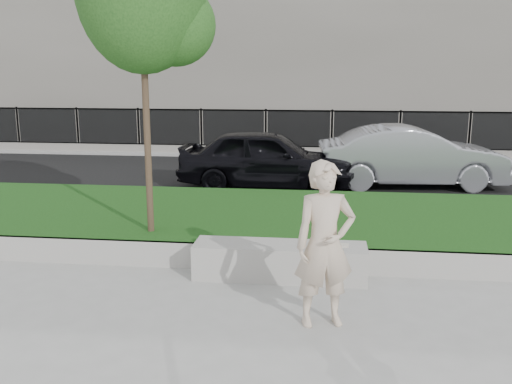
# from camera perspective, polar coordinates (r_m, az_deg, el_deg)

# --- Properties ---
(ground) EXTENTS (90.00, 90.00, 0.00)m
(ground) POSITION_cam_1_polar(r_m,az_deg,el_deg) (7.73, -3.76, -10.40)
(ground) COLOR gray
(ground) RESTS_ON ground
(grass_bank) EXTENTS (34.00, 4.00, 0.40)m
(grass_bank) POSITION_cam_1_polar(r_m,az_deg,el_deg) (10.47, -0.78, -3.06)
(grass_bank) COLOR black
(grass_bank) RESTS_ON ground
(grass_kerb) EXTENTS (34.00, 0.08, 0.40)m
(grass_kerb) POSITION_cam_1_polar(r_m,az_deg,el_deg) (8.62, -2.51, -6.52)
(grass_kerb) COLOR gray
(grass_kerb) RESTS_ON ground
(street) EXTENTS (34.00, 7.00, 0.04)m
(street) POSITION_cam_1_polar(r_m,az_deg,el_deg) (15.84, 1.84, 1.60)
(street) COLOR black
(street) RESTS_ON ground
(far_pavement) EXTENTS (34.00, 3.00, 0.12)m
(far_pavement) POSITION_cam_1_polar(r_m,az_deg,el_deg) (20.26, 2.95, 4.09)
(far_pavement) COLOR gray
(far_pavement) RESTS_ON ground
(iron_fence) EXTENTS (32.00, 0.30, 1.50)m
(iron_fence) POSITION_cam_1_polar(r_m,az_deg,el_deg) (19.20, 2.76, 5.09)
(iron_fence) COLOR slate
(iron_fence) RESTS_ON far_pavement
(building_facade) EXTENTS (34.00, 10.00, 10.00)m
(building_facade) POSITION_cam_1_polar(r_m,az_deg,el_deg) (27.11, 4.13, 16.65)
(building_facade) COLOR #67635A
(building_facade) RESTS_ON ground
(stone_bench) EXTENTS (2.48, 0.62, 0.51)m
(stone_bench) POSITION_cam_1_polar(r_m,az_deg,el_deg) (8.29, 2.40, -6.91)
(stone_bench) COLOR gray
(stone_bench) RESTS_ON ground
(man) EXTENTS (0.82, 0.65, 1.96)m
(man) POSITION_cam_1_polar(r_m,az_deg,el_deg) (6.67, 6.89, -5.24)
(man) COLOR beige
(man) RESTS_ON ground
(book) EXTENTS (0.21, 0.16, 0.02)m
(book) POSITION_cam_1_polar(r_m,az_deg,el_deg) (8.21, 8.55, -5.29)
(book) COLOR beige
(book) RESTS_ON stone_bench
(car_dark) EXTENTS (4.35, 1.80, 1.47)m
(car_dark) POSITION_cam_1_polar(r_m,az_deg,el_deg) (14.08, 1.08, 3.36)
(car_dark) COLOR black
(car_dark) RESTS_ON street
(car_silver) EXTENTS (4.73, 2.01, 1.52)m
(car_silver) POSITION_cam_1_polar(r_m,az_deg,el_deg) (14.76, 15.30, 3.43)
(car_silver) COLOR gray
(car_silver) RESTS_ON street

